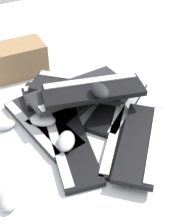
{
  "coord_description": "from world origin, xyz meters",
  "views": [
    {
      "loc": [
        -0.86,
        0.47,
        0.93
      ],
      "look_at": [
        0.02,
        -0.03,
        0.07
      ],
      "focal_mm": 50.0,
      "sensor_mm": 36.0,
      "label": 1
    }
  ],
  "objects_px": {
    "keyboard_6": "(78,87)",
    "mouse_4": "(66,141)",
    "keyboard_7": "(77,89)",
    "keyboard_8": "(93,90)",
    "keyboard_4": "(118,105)",
    "mouse_5": "(32,89)",
    "mouse_2": "(43,120)",
    "keyboard_0": "(68,107)",
    "keyboard_9": "(141,142)",
    "keyboard_3": "(126,140)",
    "mouse_0": "(10,197)",
    "cardboard_box": "(19,59)",
    "keyboard_2": "(70,146)",
    "mouse_3": "(2,125)",
    "keyboard_1": "(42,124)",
    "keyboard_5": "(69,90)",
    "mouse_1": "(100,90)"
  },
  "relations": [
    {
      "from": "keyboard_1",
      "to": "keyboard_4",
      "type": "relative_size",
      "value": 1.02
    },
    {
      "from": "keyboard_0",
      "to": "keyboard_9",
      "type": "bearing_deg",
      "value": -160.16
    },
    {
      "from": "keyboard_5",
      "to": "keyboard_6",
      "type": "height_order",
      "value": "keyboard_6"
    },
    {
      "from": "mouse_5",
      "to": "cardboard_box",
      "type": "distance_m",
      "value": 0.21
    },
    {
      "from": "mouse_0",
      "to": "mouse_1",
      "type": "bearing_deg",
      "value": -43.32
    },
    {
      "from": "keyboard_4",
      "to": "mouse_5",
      "type": "xyz_separation_m",
      "value": [
        0.31,
        0.31,
        0.01
      ]
    },
    {
      "from": "mouse_3",
      "to": "keyboard_4",
      "type": "bearing_deg",
      "value": -168.84
    },
    {
      "from": "keyboard_6",
      "to": "mouse_4",
      "type": "relative_size",
      "value": 3.81
    },
    {
      "from": "keyboard_2",
      "to": "mouse_0",
      "type": "height_order",
      "value": "mouse_0"
    },
    {
      "from": "keyboard_1",
      "to": "keyboard_4",
      "type": "bearing_deg",
      "value": -98.49
    },
    {
      "from": "keyboard_8",
      "to": "mouse_4",
      "type": "xyz_separation_m",
      "value": [
        -0.14,
        0.21,
        -0.08
      ]
    },
    {
      "from": "keyboard_9",
      "to": "mouse_3",
      "type": "distance_m",
      "value": 0.6
    },
    {
      "from": "keyboard_8",
      "to": "keyboard_7",
      "type": "bearing_deg",
      "value": 28.59
    },
    {
      "from": "keyboard_7",
      "to": "keyboard_8",
      "type": "distance_m",
      "value": 0.09
    },
    {
      "from": "keyboard_5",
      "to": "mouse_5",
      "type": "height_order",
      "value": "keyboard_5"
    },
    {
      "from": "mouse_4",
      "to": "mouse_0",
      "type": "bearing_deg",
      "value": -35.76
    },
    {
      "from": "keyboard_2",
      "to": "keyboard_5",
      "type": "height_order",
      "value": "keyboard_5"
    },
    {
      "from": "keyboard_0",
      "to": "keyboard_1",
      "type": "bearing_deg",
      "value": 107.21
    },
    {
      "from": "keyboard_0",
      "to": "keyboard_6",
      "type": "distance_m",
      "value": 0.1
    },
    {
      "from": "keyboard_3",
      "to": "mouse_0",
      "type": "bearing_deg",
      "value": 94.18
    },
    {
      "from": "keyboard_3",
      "to": "keyboard_5",
      "type": "relative_size",
      "value": 0.92
    },
    {
      "from": "keyboard_8",
      "to": "mouse_5",
      "type": "xyz_separation_m",
      "value": [
        0.3,
        0.18,
        -0.11
      ]
    },
    {
      "from": "keyboard_3",
      "to": "mouse_3",
      "type": "height_order",
      "value": "mouse_3"
    },
    {
      "from": "keyboard_6",
      "to": "keyboard_0",
      "type": "bearing_deg",
      "value": 119.75
    },
    {
      "from": "mouse_2",
      "to": "mouse_5",
      "type": "distance_m",
      "value": 0.29
    },
    {
      "from": "keyboard_5",
      "to": "mouse_0",
      "type": "relative_size",
      "value": 4.18
    },
    {
      "from": "keyboard_8",
      "to": "cardboard_box",
      "type": "relative_size",
      "value": 1.67
    },
    {
      "from": "keyboard_6",
      "to": "mouse_4",
      "type": "xyz_separation_m",
      "value": [
        -0.27,
        0.2,
        -0.02
      ]
    },
    {
      "from": "mouse_3",
      "to": "cardboard_box",
      "type": "xyz_separation_m",
      "value": [
        0.38,
        -0.22,
        0.06
      ]
    },
    {
      "from": "keyboard_0",
      "to": "mouse_5",
      "type": "height_order",
      "value": "mouse_5"
    },
    {
      "from": "keyboard_0",
      "to": "mouse_5",
      "type": "relative_size",
      "value": 4.21
    },
    {
      "from": "keyboard_2",
      "to": "keyboard_0",
      "type": "bearing_deg",
      "value": -24.85
    },
    {
      "from": "keyboard_9",
      "to": "cardboard_box",
      "type": "bearing_deg",
      "value": 15.78
    },
    {
      "from": "keyboard_1",
      "to": "mouse_5",
      "type": "bearing_deg",
      "value": -13.2
    },
    {
      "from": "keyboard_1",
      "to": "mouse_5",
      "type": "height_order",
      "value": "mouse_5"
    },
    {
      "from": "mouse_3",
      "to": "mouse_4",
      "type": "xyz_separation_m",
      "value": [
        -0.25,
        -0.19,
        0.03
      ]
    },
    {
      "from": "keyboard_3",
      "to": "keyboard_6",
      "type": "relative_size",
      "value": 1.01
    },
    {
      "from": "keyboard_0",
      "to": "mouse_3",
      "type": "height_order",
      "value": "mouse_3"
    },
    {
      "from": "keyboard_8",
      "to": "keyboard_2",
      "type": "bearing_deg",
      "value": 127.24
    },
    {
      "from": "keyboard_3",
      "to": "keyboard_6",
      "type": "distance_m",
      "value": 0.36
    },
    {
      "from": "keyboard_2",
      "to": "mouse_0",
      "type": "relative_size",
      "value": 4.2
    },
    {
      "from": "keyboard_0",
      "to": "keyboard_5",
      "type": "xyz_separation_m",
      "value": [
        0.08,
        -0.05,
        0.03
      ]
    },
    {
      "from": "keyboard_6",
      "to": "keyboard_5",
      "type": "bearing_deg",
      "value": 33.91
    },
    {
      "from": "keyboard_0",
      "to": "keyboard_7",
      "type": "relative_size",
      "value": 1.03
    },
    {
      "from": "mouse_1",
      "to": "keyboard_4",
      "type": "bearing_deg",
      "value": 111.63
    },
    {
      "from": "keyboard_3",
      "to": "keyboard_4",
      "type": "distance_m",
      "value": 0.23
    },
    {
      "from": "keyboard_7",
      "to": "mouse_4",
      "type": "xyz_separation_m",
      "value": [
        -0.22,
        0.16,
        -0.05
      ]
    },
    {
      "from": "keyboard_5",
      "to": "mouse_1",
      "type": "xyz_separation_m",
      "value": [
        -0.23,
        -0.04,
        0.13
      ]
    },
    {
      "from": "keyboard_0",
      "to": "mouse_3",
      "type": "xyz_separation_m",
      "value": [
        0.03,
        0.31,
        0.01
      ]
    },
    {
      "from": "keyboard_0",
      "to": "keyboard_1",
      "type": "relative_size",
      "value": 1.01
    }
  ]
}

